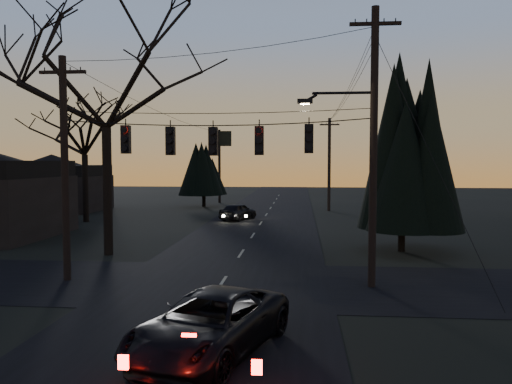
# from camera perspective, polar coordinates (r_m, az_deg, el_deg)

# --- Properties ---
(main_road) EXTENTS (8.00, 120.00, 0.02)m
(main_road) POSITION_cam_1_polar(r_m,az_deg,el_deg) (28.69, -0.76, -5.60)
(main_road) COLOR black
(main_road) RESTS_ON ground
(cross_road) EXTENTS (60.00, 7.00, 0.02)m
(cross_road) POSITION_cam_1_polar(r_m,az_deg,el_deg) (18.96, -3.92, -10.37)
(cross_road) COLOR black
(cross_road) RESTS_ON ground
(utility_pole_right) EXTENTS (5.00, 0.30, 10.00)m
(utility_pole_right) POSITION_cam_1_polar(r_m,az_deg,el_deg) (18.91, 13.06, -10.52)
(utility_pole_right) COLOR black
(utility_pole_right) RESTS_ON ground
(utility_pole_left) EXTENTS (1.80, 0.30, 8.50)m
(utility_pole_left) POSITION_cam_1_polar(r_m,az_deg,el_deg) (20.75, -20.74, -9.40)
(utility_pole_left) COLOR black
(utility_pole_left) RESTS_ON ground
(utility_pole_far_r) EXTENTS (1.80, 0.30, 8.50)m
(utility_pole_far_r) POSITION_cam_1_polar(r_m,az_deg,el_deg) (46.47, 8.32, -2.14)
(utility_pole_far_r) COLOR black
(utility_pole_far_r) RESTS_ON ground
(utility_pole_far_l) EXTENTS (0.30, 0.30, 8.00)m
(utility_pole_far_l) POSITION_cam_1_polar(r_m,az_deg,el_deg) (55.09, -4.18, -1.22)
(utility_pole_far_l) COLOR black
(utility_pole_far_l) RESTS_ON ground
(span_signal_assembly) EXTENTS (11.50, 0.44, 1.47)m
(span_signal_assembly) POSITION_cam_1_polar(r_m,az_deg,el_deg) (18.46, -4.73, 5.94)
(span_signal_assembly) COLOR black
(span_signal_assembly) RESTS_ON ground
(bare_tree_left) EXTENTS (10.34, 10.34, 12.37)m
(bare_tree_left) POSITION_cam_1_polar(r_m,az_deg,el_deg) (25.48, -16.84, 12.62)
(bare_tree_left) COLOR black
(bare_tree_left) RESTS_ON ground
(evergreen_right) EXTENTS (4.60, 4.60, 8.82)m
(evergreen_right) POSITION_cam_1_polar(r_m,az_deg,el_deg) (26.12, 16.46, 4.36)
(evergreen_right) COLOR black
(evergreen_right) RESTS_ON ground
(bare_tree_dist) EXTENTS (6.56, 6.56, 10.12)m
(bare_tree_dist) POSITION_cam_1_polar(r_m,az_deg,el_deg) (39.62, -19.04, 6.97)
(bare_tree_dist) COLOR black
(bare_tree_dist) RESTS_ON ground
(evergreen_dist) EXTENTS (3.57, 3.57, 6.20)m
(evergreen_dist) POSITION_cam_1_polar(r_m,az_deg,el_deg) (50.21, -6.00, 2.52)
(evergreen_dist) COLOR black
(evergreen_dist) RESTS_ON ground
(house_left_far) EXTENTS (9.00, 7.00, 5.20)m
(house_left_far) POSITION_cam_1_polar(r_m,az_deg,el_deg) (49.80, -22.26, 1.01)
(house_left_far) COLOR black
(house_left_far) RESTS_ON ground
(suv_near) EXTENTS (3.88, 5.57, 1.41)m
(suv_near) POSITION_cam_1_polar(r_m,az_deg,el_deg) (12.26, -5.25, -14.82)
(suv_near) COLOR black
(suv_near) RESTS_ON ground
(sedan_oncoming_a) EXTENTS (2.90, 4.15, 1.31)m
(sedan_oncoming_a) POSITION_cam_1_polar(r_m,az_deg,el_deg) (38.82, -2.07, -2.24)
(sedan_oncoming_a) COLOR black
(sedan_oncoming_a) RESTS_ON ground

